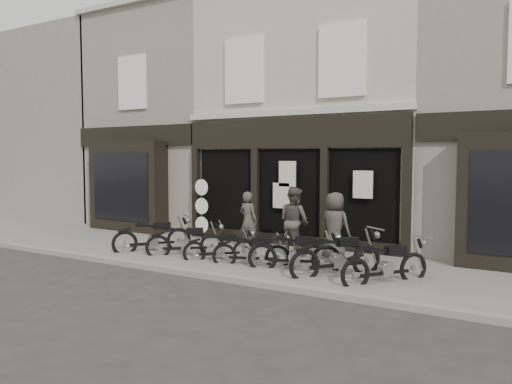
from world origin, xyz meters
The scene contains 17 objects.
ground_plane centered at (0.00, 0.00, 0.00)m, with size 90.00×90.00×0.00m, color #2D2B28.
pavement centered at (0.00, 0.90, 0.06)m, with size 30.00×4.20×0.12m, color slate.
kerb centered at (0.00, -1.25, 0.07)m, with size 30.00×0.25×0.13m, color gray.
central_building centered at (0.00, 5.95, 4.08)m, with size 7.30×6.22×8.34m.
neighbour_left centered at (-6.35, 5.90, 4.04)m, with size 5.60×6.73×8.34m.
filler_left centered at (-14.50, 6.00, 4.10)m, with size 11.00×6.00×8.20m, color gray.
motorcycle_0 centered at (-2.93, 0.24, 0.43)m, with size 1.54×1.93×1.07m.
motorcycle_1 centered at (-1.71, 0.21, 0.40)m, with size 1.76×1.54×1.01m.
motorcycle_2 centered at (-0.59, 0.21, 0.36)m, with size 1.54×1.41×0.90m.
motorcycle_3 centered at (0.44, 0.07, 0.37)m, with size 1.83×0.99×0.93m.
motorcycle_4 centered at (1.59, 0.17, 0.42)m, with size 2.09×1.11×1.06m.
motorcycle_5 centered at (2.63, 0.18, 0.45)m, with size 1.62×2.02×1.12m.
motorcycle_6 centered at (3.77, 0.07, 0.41)m, with size 1.50×1.88×1.04m.
man_left centered at (-0.71, 1.76, 0.94)m, with size 0.60×0.39×1.64m, color #434037.
man_centre centered at (0.81, 1.64, 1.03)m, with size 0.89×0.69×1.83m, color #48433A.
man_right centered at (2.00, 1.58, 0.99)m, with size 0.85×0.55×1.74m, color #3B3731.
advert_sign_post centered at (-2.84, 2.40, 1.03)m, with size 0.51×0.33×2.11m.
Camera 1 is at (6.77, -10.21, 2.74)m, focal length 35.00 mm.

